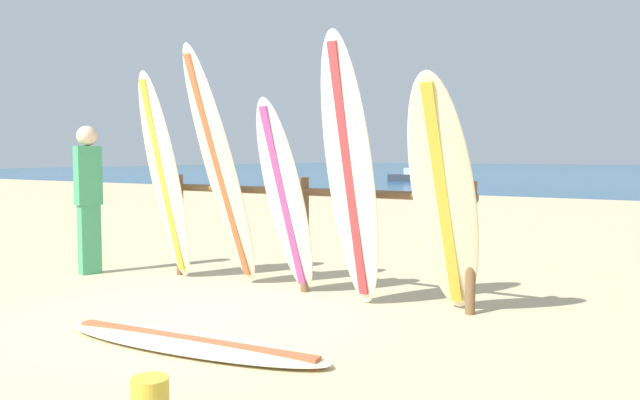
# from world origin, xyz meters

# --- Properties ---
(ground_plane) EXTENTS (120.00, 120.00, 0.00)m
(ground_plane) POSITION_xyz_m (0.00, 0.00, 0.00)
(ground_plane) COLOR #D3BC8C
(surfboard_rack) EXTENTS (3.65, 0.09, 1.20)m
(surfboard_rack) POSITION_xyz_m (0.34, 1.51, 0.80)
(surfboard_rack) COLOR brown
(surfboard_rack) RESTS_ON ground
(surfboard_leaning_far_left) EXTENTS (0.61, 0.67, 2.35)m
(surfboard_leaning_far_left) POSITION_xyz_m (-1.34, 1.19, 1.18)
(surfboard_leaning_far_left) COLOR beige
(surfboard_leaning_far_left) RESTS_ON ground
(surfboard_leaning_left) EXTENTS (0.62, 0.99, 2.55)m
(surfboard_leaning_left) POSITION_xyz_m (-0.48, 1.16, 1.27)
(surfboard_leaning_left) COLOR beige
(surfboard_leaning_left) RESTS_ON ground
(surfboard_leaning_center_left) EXTENTS (0.53, 0.76, 1.98)m
(surfboard_leaning_center_left) POSITION_xyz_m (0.31, 1.21, 0.99)
(surfboard_leaning_center_left) COLOR silver
(surfboard_leaning_center_left) RESTS_ON ground
(surfboard_leaning_center) EXTENTS (0.54, 0.69, 2.52)m
(surfboard_leaning_center) POSITION_xyz_m (1.12, 1.10, 1.26)
(surfboard_leaning_center) COLOR silver
(surfboard_leaning_center) RESTS_ON ground
(surfboard_leaning_center_right) EXTENTS (0.60, 1.03, 2.10)m
(surfboard_leaning_center_right) POSITION_xyz_m (1.98, 1.20, 1.05)
(surfboard_leaning_center_right) COLOR beige
(surfboard_leaning_center_right) RESTS_ON ground
(surfboard_lying_on_sand) EXTENTS (2.35, 0.76, 0.08)m
(surfboard_lying_on_sand) POSITION_xyz_m (0.69, -0.55, 0.04)
(surfboard_lying_on_sand) COLOR beige
(surfboard_lying_on_sand) RESTS_ON ground
(beachgoer_standing) EXTENTS (0.26, 0.32, 1.77)m
(beachgoer_standing) POSITION_xyz_m (-2.40, 0.98, 0.97)
(beachgoer_standing) COLOR #3F9966
(beachgoer_standing) RESTS_ON ground
(small_boat_offshore) EXTENTS (2.82, 1.47, 0.71)m
(small_boat_offshore) POSITION_xyz_m (-10.22, 28.29, 0.26)
(small_boat_offshore) COLOR #333842
(small_boat_offshore) RESTS_ON ocean_water
(sand_bucket) EXTENTS (0.21, 0.21, 0.23)m
(sand_bucket) POSITION_xyz_m (1.41, -1.61, 0.11)
(sand_bucket) COLOR gold
(sand_bucket) RESTS_ON ground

